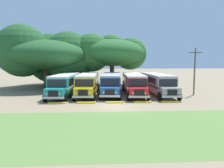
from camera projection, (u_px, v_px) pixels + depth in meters
ground_plane at (116, 106)px, 21.44m from camera, size 220.00×220.00×0.00m
foreground_grass_strip at (123, 129)px, 14.24m from camera, size 80.00×9.70×0.01m
parked_bus_slot_0 at (65, 84)px, 28.40m from camera, size 3.35×10.94×2.82m
parked_bus_slot_1 at (88, 83)px, 29.03m from camera, size 3.05×10.89×2.82m
parked_bus_slot_2 at (111, 83)px, 29.48m from camera, size 3.48×10.96×2.82m
parked_bus_slot_3 at (134, 83)px, 29.08m from camera, size 3.13×10.90×2.82m
parked_bus_slot_4 at (157, 83)px, 29.19m from camera, size 2.90×10.87×2.82m
curb_wheelstop_0 at (57, 103)px, 22.66m from camera, size 2.00×0.36×0.15m
curb_wheelstop_1 at (86, 103)px, 22.84m from camera, size 2.00×0.36×0.15m
curb_wheelstop_2 at (114, 102)px, 23.02m from camera, size 2.00×0.36×0.15m
curb_wheelstop_3 at (143, 102)px, 23.20m from camera, size 2.00×0.36×0.15m
curb_wheelstop_4 at (170, 102)px, 23.37m from camera, size 2.00×0.36×0.15m
broad_shade_tree at (111, 53)px, 39.18m from camera, size 13.99×12.99×9.95m
secondary_tree at (48, 56)px, 37.21m from camera, size 16.19×15.91×10.69m
utility_pole at (195, 70)px, 28.22m from camera, size 1.80×0.20×6.35m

